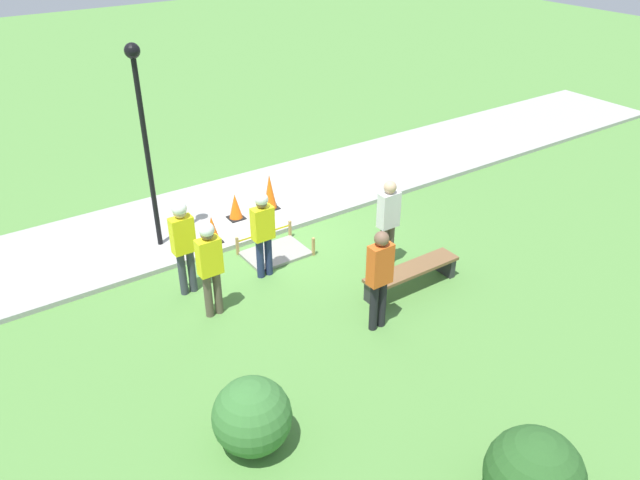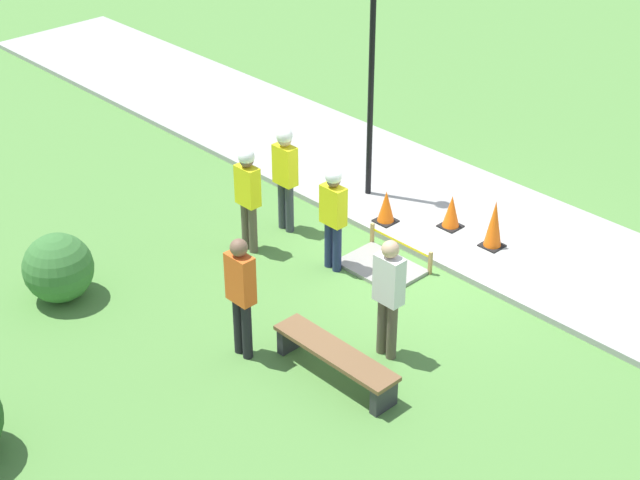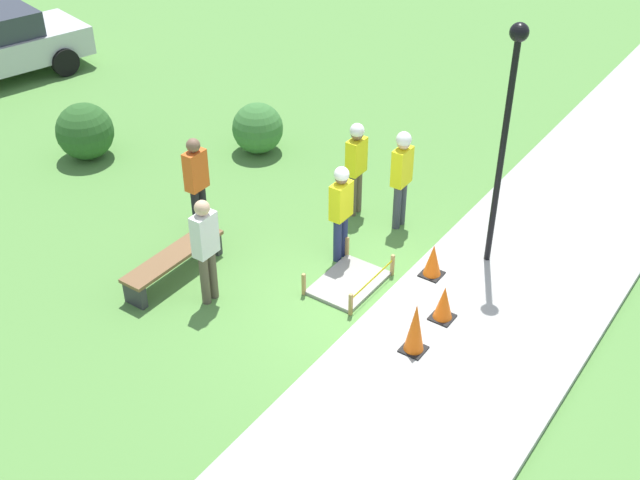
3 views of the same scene
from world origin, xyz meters
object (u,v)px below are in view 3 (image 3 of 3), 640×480
worker_supervisor (356,161)px  bystander_in_orange_shirt (197,180)px  traffic_cone_far_patch (444,303)px  worker_trainee (402,171)px  bystander_in_gray_shirt (206,245)px  park_bench (174,260)px  worker_assistant (341,206)px  traffic_cone_near_patch (415,328)px  traffic_cone_sidewalk_edge (433,260)px  lamppost_near (507,115)px

worker_supervisor → bystander_in_orange_shirt: bystander_in_orange_shirt is taller
traffic_cone_far_patch → worker_trainee: bearing=44.0°
traffic_cone_far_patch → bystander_in_gray_shirt: 3.66m
park_bench → bystander_in_orange_shirt: bystander_in_orange_shirt is taller
worker_assistant → bystander_in_orange_shirt: 2.56m
worker_assistant → traffic_cone_far_patch: bearing=-103.9°
worker_assistant → worker_trainee: bearing=-11.9°
traffic_cone_near_patch → worker_trainee: bearing=33.8°
worker_assistant → traffic_cone_sidewalk_edge: bearing=-78.3°
worker_trainee → bystander_in_gray_shirt: bearing=159.3°
traffic_cone_sidewalk_edge → park_bench: (-2.30, 3.46, -0.06)m
traffic_cone_sidewalk_edge → worker_assistant: (-0.32, 1.56, 0.64)m
traffic_cone_far_patch → worker_assistant: (0.55, 2.21, 0.64)m
traffic_cone_sidewalk_edge → worker_assistant: 1.72m
bystander_in_gray_shirt → lamppost_near: 4.89m
worker_trainee → lamppost_near: (-0.18, -1.80, 1.61)m
worker_supervisor → bystander_in_gray_shirt: size_ratio=0.99×
lamppost_near → park_bench: bearing=128.9°
worker_trainee → traffic_cone_far_patch: bearing=-136.0°
worker_assistant → bystander_in_gray_shirt: size_ratio=0.96×
worker_assistant → lamppost_near: size_ratio=0.43×
traffic_cone_near_patch → bystander_in_gray_shirt: (-0.69, 3.24, 0.52)m
worker_supervisor → worker_assistant: size_ratio=1.03×
traffic_cone_far_patch → worker_assistant: worker_assistant is taller
traffic_cone_far_patch → lamppost_near: lamppost_near is taller
worker_assistant → park_bench: bearing=136.2°
bystander_in_orange_shirt → lamppost_near: bearing=-66.3°
traffic_cone_far_patch → worker_supervisor: size_ratio=0.32×
worker_supervisor → lamppost_near: 3.13m
traffic_cone_near_patch → worker_assistant: 2.67m
park_bench → worker_supervisor: bearing=-21.8°
traffic_cone_near_patch → park_bench: bearing=97.8°
worker_supervisor → park_bench: bearing=158.2°
park_bench → traffic_cone_far_patch: bearing=-70.7°
traffic_cone_far_patch → traffic_cone_sidewalk_edge: 1.09m
park_bench → worker_trainee: (3.41, -2.20, 0.79)m
bystander_in_orange_shirt → lamppost_near: 5.23m
traffic_cone_far_patch → worker_supervisor: 3.42m
worker_supervisor → lamppost_near: (-0.09, -2.67, 1.65)m
worker_assistant → bystander_in_orange_shirt: bystander_in_orange_shirt is taller
traffic_cone_sidewalk_edge → worker_supervisor: size_ratio=0.32×
worker_trainee → lamppost_near: 2.42m
bystander_in_gray_shirt → worker_supervisor: bearing=-7.7°
park_bench → worker_trainee: bearing=-32.8°
bystander_in_gray_shirt → park_bench: bearing=81.9°
park_bench → bystander_in_orange_shirt: 1.53m
traffic_cone_far_patch → worker_supervisor: (1.88, 2.78, 0.68)m
park_bench → lamppost_near: (3.23, -4.00, 2.39)m
worker_supervisor → bystander_in_gray_shirt: 3.47m
traffic_cone_near_patch → bystander_in_orange_shirt: size_ratio=0.45×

